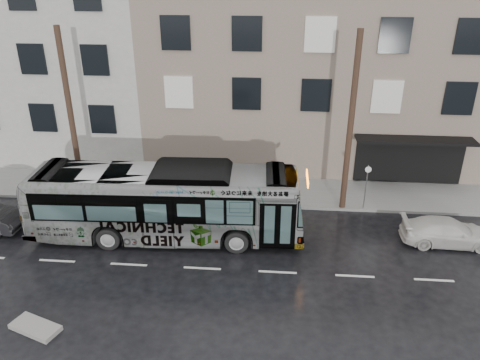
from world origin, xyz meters
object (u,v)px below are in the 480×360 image
object	(u,v)px
utility_pole_rear	(71,118)
utility_pole_front	(351,125)
white_sedan	(447,232)
sign_post	(366,187)
bus	(166,202)

from	to	relation	value
utility_pole_rear	utility_pole_front	bearing A→B (deg)	0.00
utility_pole_front	white_sedan	world-z (taller)	utility_pole_front
utility_pole_rear	sign_post	xyz separation A→B (m)	(15.10, 0.00, -3.30)
utility_pole_front	bus	distance (m)	9.59
utility_pole_rear	sign_post	bearing A→B (deg)	0.00
utility_pole_front	sign_post	bearing A→B (deg)	0.00
sign_post	bus	size ratio (longest dim) A/B	0.19
bus	white_sedan	distance (m)	13.01
utility_pole_rear	white_sedan	xyz separation A→B (m)	(18.42, -2.89, -4.05)
utility_pole_rear	white_sedan	world-z (taller)	utility_pole_rear
bus	sign_post	bearing A→B (deg)	-73.44
sign_post	bus	distance (m)	10.19
utility_pole_front	sign_post	size ratio (longest dim) A/B	3.75
bus	utility_pole_rear	bearing A→B (deg)	56.60
utility_pole_front	bus	world-z (taller)	utility_pole_front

